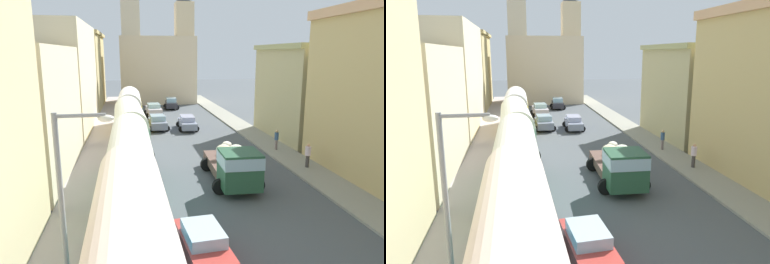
% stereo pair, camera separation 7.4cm
% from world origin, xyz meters
% --- Properties ---
extents(ground_plane, '(154.00, 154.00, 0.00)m').
position_xyz_m(ground_plane, '(0.00, 27.00, 0.00)').
color(ground_plane, '#4A5054').
extents(sidewalk_left, '(2.50, 70.00, 0.14)m').
position_xyz_m(sidewalk_left, '(-7.25, 27.00, 0.07)').
color(sidewalk_left, '#A49896').
rests_on(sidewalk_left, ground).
extents(sidewalk_right, '(2.50, 70.00, 0.14)m').
position_xyz_m(sidewalk_right, '(7.25, 27.00, 0.07)').
color(sidewalk_right, gray).
rests_on(sidewalk_right, ground).
extents(building_left_2, '(4.34, 12.09, 8.26)m').
position_xyz_m(building_left_2, '(-10.67, 20.48, 4.13)').
color(building_left_2, beige).
rests_on(building_left_2, ground).
extents(building_left_3, '(4.31, 14.89, 10.72)m').
position_xyz_m(building_left_3, '(-10.66, 34.76, 5.36)').
color(building_left_3, beige).
rests_on(building_left_3, ground).
extents(building_left_4, '(5.97, 14.83, 10.68)m').
position_xyz_m(building_left_4, '(-11.21, 50.50, 5.36)').
color(building_left_4, tan).
rests_on(building_left_4, ground).
extents(building_right_2, '(6.25, 10.33, 8.60)m').
position_xyz_m(building_right_2, '(11.34, 27.30, 4.32)').
color(building_right_2, tan).
rests_on(building_right_2, ground).
extents(distant_church, '(11.60, 6.86, 18.05)m').
position_xyz_m(distant_church, '(-0.00, 53.88, 6.25)').
color(distant_church, beige).
rests_on(distant_church, ground).
extents(parked_bus_0, '(3.41, 9.40, 4.19)m').
position_xyz_m(parked_bus_0, '(-4.60, 6.50, 2.32)').
color(parked_bus_0, teal).
rests_on(parked_bus_0, ground).
extents(parked_bus_1, '(3.20, 8.28, 4.07)m').
position_xyz_m(parked_bus_1, '(-4.60, 15.50, 2.26)').
color(parked_bus_1, '#2E9B63').
rests_on(parked_bus_1, ground).
extents(parked_bus_2, '(3.43, 9.21, 4.07)m').
position_xyz_m(parked_bus_2, '(-4.60, 24.50, 2.26)').
color(parked_bus_2, silver).
rests_on(parked_bus_2, ground).
extents(parked_bus_3, '(3.30, 8.19, 4.18)m').
position_xyz_m(parked_bus_3, '(-4.60, 33.50, 2.32)').
color(parked_bus_3, yellow).
rests_on(parked_bus_3, ground).
extents(cargo_truck_0, '(3.20, 7.01, 2.50)m').
position_xyz_m(cargo_truck_0, '(1.44, 16.23, 1.33)').
color(cargo_truck_0, '#254D34').
rests_on(cargo_truck_0, ground).
extents(car_0, '(2.22, 4.35, 1.44)m').
position_xyz_m(car_0, '(1.29, 32.70, 0.73)').
color(car_0, gray).
rests_on(car_0, ground).
extents(car_1, '(2.24, 3.73, 1.58)m').
position_xyz_m(car_1, '(1.26, 47.05, 0.78)').
color(car_1, '#2A2930').
rests_on(car_1, ground).
extents(car_2, '(2.28, 3.79, 1.50)m').
position_xyz_m(car_2, '(-2.01, 8.58, 0.76)').
color(car_2, '#AE362F').
rests_on(car_2, ground).
extents(car_3, '(2.33, 3.86, 1.51)m').
position_xyz_m(car_3, '(-1.77, 33.22, 0.76)').
color(car_3, gray).
rests_on(car_3, ground).
extents(car_4, '(2.43, 4.27, 1.59)m').
position_xyz_m(car_4, '(-1.62, 41.39, 0.81)').
color(car_4, silver).
rests_on(car_4, ground).
extents(pedestrian_0, '(0.46, 0.46, 1.78)m').
position_xyz_m(pedestrian_0, '(7.06, 23.04, 1.03)').
color(pedestrian_0, slate).
rests_on(pedestrian_0, ground).
extents(pedestrian_1, '(0.55, 0.55, 1.81)m').
position_xyz_m(pedestrian_1, '(7.33, 18.34, 1.02)').
color(pedestrian_1, '#433D3C').
rests_on(pedestrian_1, ground).
extents(streetlamp_near, '(1.64, 0.28, 6.26)m').
position_xyz_m(streetlamp_near, '(-6.28, 6.56, 3.74)').
color(streetlamp_near, gray).
rests_on(streetlamp_near, ground).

